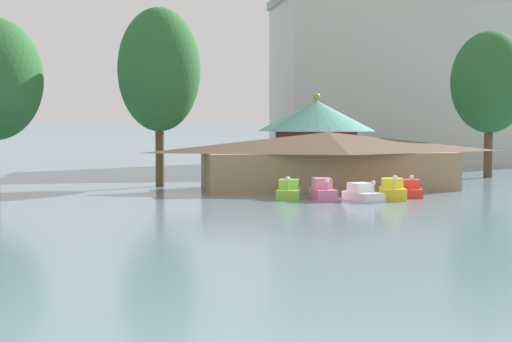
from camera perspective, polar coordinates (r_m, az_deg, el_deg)
pedal_boat_lime at (r=52.45m, az=2.42°, el=-1.47°), size 2.24×3.21×1.58m
pedal_boat_pink at (r=51.48m, az=4.94°, el=-1.51°), size 1.36×2.52×1.48m
pedal_boat_white at (r=51.43m, az=7.84°, el=-1.67°), size 2.26×3.17×1.42m
pedal_boat_yellow at (r=52.44m, az=10.01°, el=-1.46°), size 2.02×2.65×1.71m
pedal_boat_red at (r=54.68m, az=11.25°, el=-1.37°), size 2.23×3.04×1.60m
boathouse at (r=59.83m, az=5.27°, el=0.88°), size 20.31×8.25×4.38m
green_roof_pavilion at (r=72.73m, az=4.46°, el=2.91°), size 11.00×11.00×7.84m
shoreline_tree_mid at (r=62.25m, az=-7.14°, el=7.38°), size 6.55×6.55×14.18m
shoreline_tree_right at (r=74.55m, az=16.80°, el=6.26°), size 7.04×7.04×13.45m
background_building_block at (r=97.23m, az=11.24°, el=6.53°), size 32.90×15.02×20.15m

